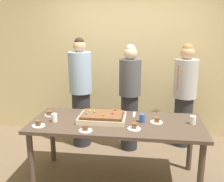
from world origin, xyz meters
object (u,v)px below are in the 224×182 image
at_px(drink_cup_nearest, 193,120).
at_px(plated_slice_far_left, 134,128).
at_px(cake_server_utensil, 134,114).
at_px(drink_cup_far_end, 54,118).
at_px(person_green_shirt_behind, 81,92).
at_px(sheet_cake, 102,117).
at_px(person_striped_tie_right, 185,95).
at_px(person_serving_front, 130,97).
at_px(plated_slice_near_left, 85,129).
at_px(plated_slice_far_right, 38,125).
at_px(party_table, 116,128).
at_px(plated_slice_near_right, 50,114).
at_px(drink_cup_middle, 142,118).
at_px(plated_slice_center_front, 157,121).

bearing_deg(drink_cup_nearest, plated_slice_far_left, -159.98).
bearing_deg(cake_server_utensil, plated_slice_far_left, -87.28).
relative_size(drink_cup_far_end, person_green_shirt_behind, 0.06).
relative_size(sheet_cake, person_striped_tie_right, 0.34).
distance_m(drink_cup_far_end, person_serving_front, 1.31).
xyz_separation_m(plated_slice_near_left, plated_slice_far_left, (0.54, 0.12, 0.00)).
xyz_separation_m(plated_slice_far_right, drink_cup_far_end, (0.13, 0.17, 0.03)).
bearing_deg(plated_slice_far_right, person_striped_tie_right, 37.28).
bearing_deg(person_striped_tie_right, party_table, 5.72).
height_order(cake_server_utensil, person_striped_tie_right, person_striped_tie_right).
height_order(plated_slice_near_right, person_serving_front, person_serving_front).
relative_size(plated_slice_far_right, drink_cup_middle, 1.50).
height_order(person_serving_front, person_striped_tie_right, person_striped_tie_right).
distance_m(sheet_cake, cake_server_utensil, 0.47).
bearing_deg(plated_slice_center_front, plated_slice_far_left, -137.30).
bearing_deg(plated_slice_far_left, person_striped_tie_right, 61.38).
distance_m(sheet_cake, person_green_shirt_behind, 1.04).
distance_m(plated_slice_near_left, plated_slice_center_front, 0.88).
xyz_separation_m(drink_cup_nearest, drink_cup_middle, (-0.60, -0.01, 0.00)).
bearing_deg(plated_slice_far_left, cake_server_utensil, 92.72).
xyz_separation_m(drink_cup_middle, person_striped_tie_right, (0.66, 1.11, 0.03)).
bearing_deg(person_serving_front, drink_cup_far_end, -22.89).
distance_m(plated_slice_near_left, person_serving_front, 1.30).
bearing_deg(drink_cup_nearest, plated_slice_near_right, 177.82).
relative_size(sheet_cake, person_serving_front, 0.34).
bearing_deg(person_striped_tie_right, drink_cup_far_end, -8.55).
bearing_deg(plated_slice_far_right, plated_slice_near_right, 89.48).
xyz_separation_m(plated_slice_far_right, drink_cup_nearest, (1.80, 0.31, 0.03)).
relative_size(plated_slice_far_left, person_striped_tie_right, 0.09).
distance_m(plated_slice_near_left, cake_server_utensil, 0.81).
relative_size(drink_cup_nearest, drink_cup_middle, 1.00).
height_order(person_green_shirt_behind, person_striped_tie_right, person_green_shirt_behind).
height_order(drink_cup_middle, person_green_shirt_behind, person_green_shirt_behind).
bearing_deg(party_table, plated_slice_near_left, -133.20).
relative_size(plated_slice_center_front, drink_cup_middle, 1.50).
relative_size(party_table, drink_cup_middle, 20.88).
relative_size(party_table, person_striped_tie_right, 1.25).
relative_size(plated_slice_near_left, person_green_shirt_behind, 0.09).
bearing_deg(drink_cup_nearest, plated_slice_center_front, -178.77).
xyz_separation_m(plated_slice_center_front, drink_cup_far_end, (-1.24, -0.12, 0.03)).
distance_m(party_table, drink_cup_middle, 0.34).
bearing_deg(drink_cup_middle, person_green_shirt_behind, 137.66).
relative_size(plated_slice_far_right, person_serving_front, 0.09).
bearing_deg(person_striped_tie_right, plated_slice_near_right, -14.99).
bearing_deg(plated_slice_far_right, person_serving_front, 49.44).
distance_m(plated_slice_near_right, person_green_shirt_behind, 0.86).
bearing_deg(drink_cup_far_end, person_striped_tie_right, 35.68).
relative_size(party_table, person_green_shirt_behind, 1.19).
relative_size(drink_cup_far_end, person_striped_tie_right, 0.06).
height_order(sheet_cake, drink_cup_middle, sheet_cake).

